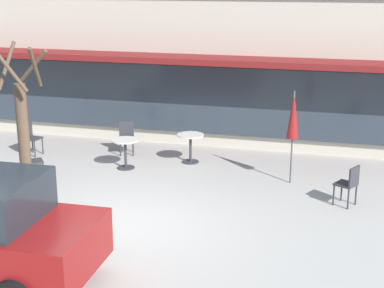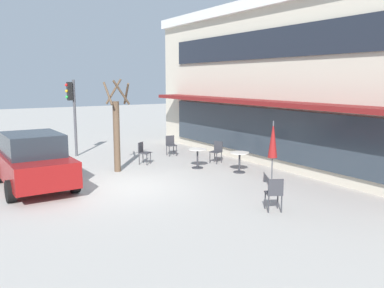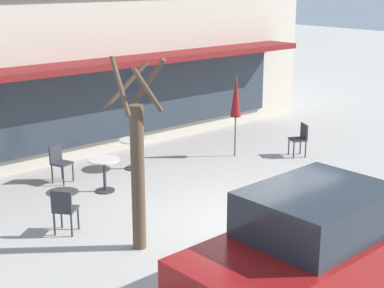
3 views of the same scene
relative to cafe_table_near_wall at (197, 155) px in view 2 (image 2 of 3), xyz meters
The scene contains 12 objects.
ground_plane 3.70m from the cafe_table_near_wall, 71.97° to the right, with size 80.00×80.00×0.00m, color #ADA8A0.
building_facade 7.14m from the cafe_table_near_wall, 80.07° to the left, with size 16.78×9.10×6.59m.
cafe_table_near_wall is the anchor object (origin of this frame).
cafe_table_streetside 1.72m from the cafe_table_near_wall, 32.10° to the left, with size 0.70×0.70×0.76m.
patio_umbrella_green_folded 4.30m from the cafe_table_near_wall, ahead, with size 0.28×0.28×2.20m.
cafe_chair_0 5.60m from the cafe_table_near_wall, 11.73° to the right, with size 0.54×0.54×0.89m.
cafe_chair_1 1.31m from the cafe_table_near_wall, 110.09° to the left, with size 0.51×0.51×0.89m.
cafe_chair_2 2.96m from the cafe_table_near_wall, behind, with size 0.45×0.45×0.89m.
cafe_chair_3 2.34m from the cafe_table_near_wall, 141.36° to the right, with size 0.56×0.56×0.89m.
parked_sedan 5.99m from the cafe_table_near_wall, 92.64° to the right, with size 4.25×2.11×1.76m.
street_tree 3.21m from the cafe_table_near_wall, 111.11° to the right, with size 0.87×0.89×3.44m.
traffic_light_pole 6.31m from the cafe_table_near_wall, 146.37° to the right, with size 0.26×0.44×3.40m.
Camera 2 is at (11.87, -4.82, 3.39)m, focal length 38.00 mm.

